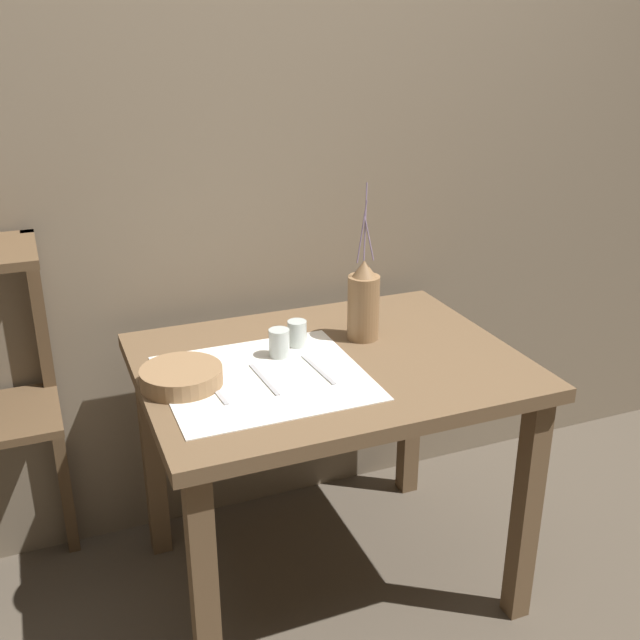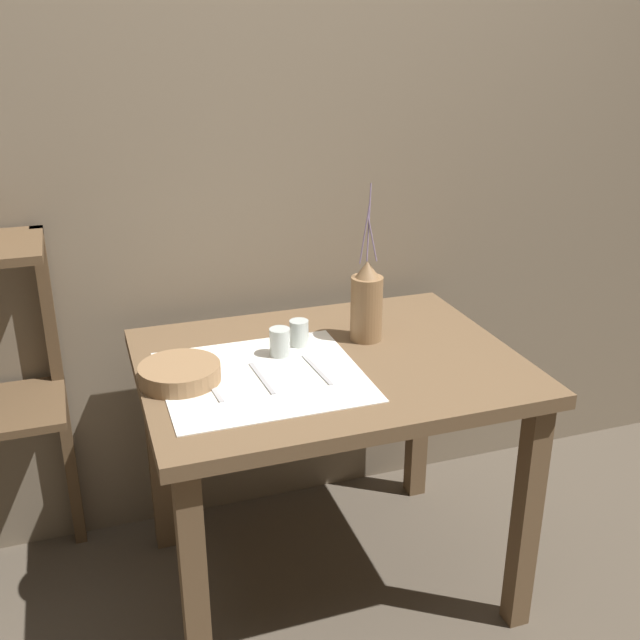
% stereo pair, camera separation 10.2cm
% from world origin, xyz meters
% --- Properties ---
extents(ground_plane, '(12.00, 12.00, 0.00)m').
position_xyz_m(ground_plane, '(0.00, 0.00, 0.00)').
color(ground_plane, brown).
extents(stone_wall_back, '(7.00, 0.06, 2.40)m').
position_xyz_m(stone_wall_back, '(0.00, 0.51, 1.20)').
color(stone_wall_back, '#7A6B56').
rests_on(stone_wall_back, ground_plane).
extents(wooden_table, '(1.03, 0.79, 0.75)m').
position_xyz_m(wooden_table, '(0.00, 0.00, 0.64)').
color(wooden_table, brown).
rests_on(wooden_table, ground_plane).
extents(linen_cloth, '(0.52, 0.47, 0.00)m').
position_xyz_m(linen_cloth, '(-0.20, -0.04, 0.75)').
color(linen_cloth, white).
rests_on(linen_cloth, wooden_table).
extents(pitcher_with_flowers, '(0.09, 0.09, 0.45)m').
position_xyz_m(pitcher_with_flowers, '(0.15, 0.10, 0.86)').
color(pitcher_with_flowers, olive).
rests_on(pitcher_with_flowers, wooden_table).
extents(wooden_bowl, '(0.21, 0.21, 0.05)m').
position_xyz_m(wooden_bowl, '(-0.41, -0.01, 0.78)').
color(wooden_bowl, '#8E6B47').
rests_on(wooden_bowl, wooden_table).
extents(glass_tumbler_near, '(0.06, 0.06, 0.08)m').
position_xyz_m(glass_tumbler_near, '(-0.12, 0.07, 0.79)').
color(glass_tumbler_near, '#B7C1BC').
rests_on(glass_tumbler_near, wooden_table).
extents(glass_tumbler_far, '(0.05, 0.05, 0.07)m').
position_xyz_m(glass_tumbler_far, '(-0.05, 0.11, 0.79)').
color(glass_tumbler_far, '#B7C1BC').
rests_on(glass_tumbler_far, wooden_table).
extents(knife_center, '(0.03, 0.19, 0.00)m').
position_xyz_m(knife_center, '(-0.34, -0.06, 0.76)').
color(knife_center, '#A8A8AD').
rests_on(knife_center, wooden_table).
extents(fork_inner, '(0.02, 0.19, 0.00)m').
position_xyz_m(fork_inner, '(-0.21, -0.06, 0.76)').
color(fork_inner, '#A8A8AD').
rests_on(fork_inner, wooden_table).
extents(fork_outer, '(0.03, 0.19, 0.00)m').
position_xyz_m(fork_outer, '(-0.06, -0.06, 0.76)').
color(fork_outer, '#A8A8AD').
rests_on(fork_outer, wooden_table).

